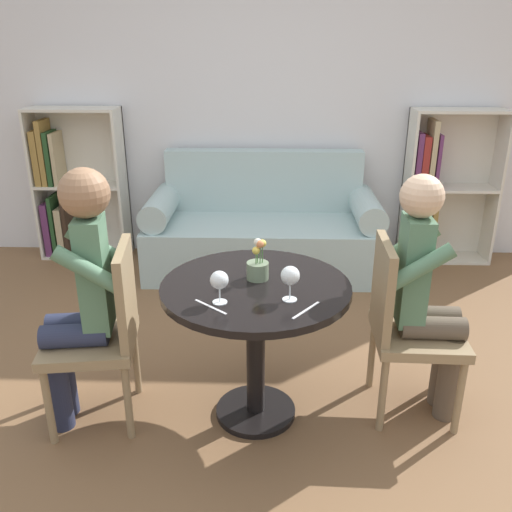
% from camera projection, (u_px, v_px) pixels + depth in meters
% --- Properties ---
extents(ground_plane, '(16.00, 16.00, 0.00)m').
position_uv_depth(ground_plane, '(256.00, 413.00, 2.75)').
color(ground_plane, brown).
extents(back_wall, '(5.20, 0.05, 2.70)m').
position_uv_depth(back_wall, '(265.00, 93.00, 4.38)').
color(back_wall, silver).
rests_on(back_wall, ground_plane).
extents(round_table, '(0.88, 0.88, 0.72)m').
position_uv_depth(round_table, '(256.00, 314.00, 2.54)').
color(round_table, black).
rests_on(round_table, ground_plane).
extents(couch, '(1.83, 0.80, 0.92)m').
position_uv_depth(couch, '(263.00, 232.00, 4.37)').
color(couch, '#A8C1C1').
rests_on(couch, ground_plane).
extents(bookshelf_left, '(0.74, 0.28, 1.25)m').
position_uv_depth(bookshelf_left, '(70.00, 188.00, 4.56)').
color(bookshelf_left, silver).
rests_on(bookshelf_left, ground_plane).
extents(bookshelf_right, '(0.74, 0.28, 1.25)m').
position_uv_depth(bookshelf_right, '(437.00, 191.00, 4.47)').
color(bookshelf_right, silver).
rests_on(bookshelf_right, ground_plane).
extents(chair_left, '(0.47, 0.47, 0.90)m').
position_uv_depth(chair_left, '(104.00, 328.00, 2.55)').
color(chair_left, '#937A56').
rests_on(chair_left, ground_plane).
extents(chair_right, '(0.43, 0.43, 0.90)m').
position_uv_depth(chair_right, '(404.00, 322.00, 2.61)').
color(chair_right, '#937A56').
rests_on(chair_right, ground_plane).
extents(person_left, '(0.44, 0.38, 1.27)m').
position_uv_depth(person_left, '(80.00, 292.00, 2.46)').
color(person_left, '#282D47').
rests_on(person_left, ground_plane).
extents(person_right, '(0.42, 0.35, 1.22)m').
position_uv_depth(person_right, '(427.00, 295.00, 2.55)').
color(person_right, brown).
rests_on(person_right, ground_plane).
extents(wine_glass_left, '(0.08, 0.08, 0.15)m').
position_uv_depth(wine_glass_left, '(219.00, 281.00, 2.27)').
color(wine_glass_left, white).
rests_on(wine_glass_left, round_table).
extents(wine_glass_right, '(0.08, 0.08, 0.16)m').
position_uv_depth(wine_glass_right, '(290.00, 277.00, 2.29)').
color(wine_glass_right, white).
rests_on(wine_glass_right, round_table).
extents(flower_vase, '(0.10, 0.10, 0.20)m').
position_uv_depth(flower_vase, '(258.00, 266.00, 2.51)').
color(flower_vase, gray).
rests_on(flower_vase, round_table).
extents(knife_left_setting, '(0.15, 0.13, 0.00)m').
position_uv_depth(knife_left_setting, '(211.00, 307.00, 2.27)').
color(knife_left_setting, silver).
rests_on(knife_left_setting, round_table).
extents(fork_left_setting, '(0.12, 0.16, 0.00)m').
position_uv_depth(fork_left_setting, '(306.00, 310.00, 2.24)').
color(fork_left_setting, silver).
rests_on(fork_left_setting, round_table).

